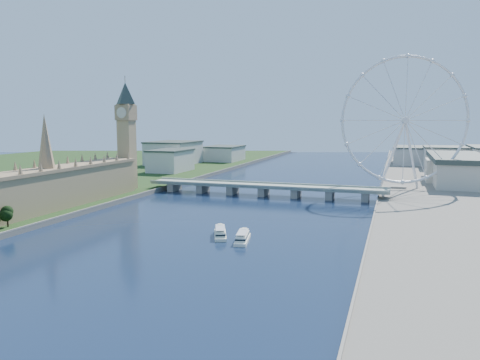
% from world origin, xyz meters
% --- Properties ---
extents(ground, '(2000.00, 2000.00, 0.00)m').
position_xyz_m(ground, '(0.00, 0.00, 0.00)').
color(ground, '#192C47').
rests_on(ground, ground).
extents(parliament_range, '(24.00, 200.00, 70.00)m').
position_xyz_m(parliament_range, '(-128.00, 170.00, 18.48)').
color(parliament_range, tan).
rests_on(parliament_range, ground).
extents(big_ben, '(20.02, 20.02, 110.00)m').
position_xyz_m(big_ben, '(-128.00, 278.00, 66.57)').
color(big_ben, tan).
rests_on(big_ben, ground).
extents(westminster_bridge, '(220.00, 22.00, 9.50)m').
position_xyz_m(westminster_bridge, '(0.00, 300.00, 6.63)').
color(westminster_bridge, gray).
rests_on(westminster_bridge, ground).
extents(london_eye, '(113.60, 39.12, 124.30)m').
position_xyz_m(london_eye, '(119.98, 355.08, 67.52)').
color(london_eye, silver).
rests_on(london_eye, ground).
extents(county_hall, '(54.00, 144.00, 35.00)m').
position_xyz_m(county_hall, '(175.00, 430.00, 0.00)').
color(county_hall, beige).
rests_on(county_hall, ground).
extents(city_skyline, '(505.00, 280.00, 32.00)m').
position_xyz_m(city_skyline, '(39.22, 560.08, 16.96)').
color(city_skyline, beige).
rests_on(city_skyline, ground).
extents(tour_boat_near, '(17.00, 28.58, 6.16)m').
position_xyz_m(tour_boat_near, '(16.78, 144.56, 0.00)').
color(tour_boat_near, white).
rests_on(tour_boat_near, ground).
extents(tour_boat_far, '(12.11, 28.51, 6.10)m').
position_xyz_m(tour_boat_far, '(32.48, 138.67, 0.00)').
color(tour_boat_far, white).
rests_on(tour_boat_far, ground).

